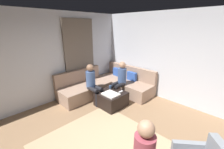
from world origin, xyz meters
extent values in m
cube|color=silver|center=(0.00, 2.94, 1.35)|extent=(6.00, 0.12, 2.70)
cube|color=silver|center=(-2.94, 0.00, 1.35)|extent=(0.12, 6.00, 2.70)
cube|color=#726659|center=(-2.84, 1.30, 1.25)|extent=(0.06, 1.10, 2.50)
cube|color=#9E7F6B|center=(-1.78, 2.41, 0.21)|extent=(2.10, 0.85, 0.42)
cube|color=#9E7F6B|center=(-1.78, 2.76, 0.65)|extent=(2.10, 0.14, 0.45)
cube|color=#9E7F6B|center=(-2.41, 1.13, 0.21)|extent=(0.85, 1.70, 0.42)
cube|color=#9E7F6B|center=(-2.76, 1.13, 0.65)|extent=(0.14, 1.70, 0.45)
cube|color=#3359B2|center=(-2.28, 2.58, 0.54)|extent=(0.36, 0.12, 0.36)
cube|color=#3359B2|center=(-1.58, 2.58, 0.54)|extent=(0.36, 0.12, 0.36)
cube|color=black|center=(-1.39, 1.35, 0.21)|extent=(0.76, 0.76, 0.42)
cube|color=white|center=(-1.29, 1.23, 0.44)|extent=(0.44, 0.36, 0.04)
cylinder|color=#334C72|center=(-1.61, 1.53, 0.47)|extent=(0.08, 0.08, 0.10)
cube|color=white|center=(-1.21, 1.57, 0.43)|extent=(0.05, 0.15, 0.02)
cube|color=gray|center=(0.98, 0.70, 0.51)|extent=(0.48, 0.42, 0.22)
cylinder|color=black|center=(-1.47, 1.63, 0.21)|extent=(0.12, 0.12, 0.42)
cylinder|color=black|center=(-1.65, 1.63, 0.21)|extent=(0.12, 0.12, 0.42)
cylinder|color=black|center=(-1.47, 1.83, 0.48)|extent=(0.12, 0.40, 0.12)
cylinder|color=black|center=(-1.65, 1.83, 0.48)|extent=(0.12, 0.40, 0.12)
cylinder|color=#3F598C|center=(-1.56, 2.03, 0.73)|extent=(0.28, 0.28, 0.50)
sphere|color=tan|center=(-1.56, 2.03, 1.09)|extent=(0.22, 0.22, 0.22)
cylinder|color=black|center=(-1.63, 1.20, 0.21)|extent=(0.12, 0.12, 0.42)
cylinder|color=black|center=(-1.63, 1.02, 0.21)|extent=(0.12, 0.12, 0.42)
cylinder|color=black|center=(-1.83, 1.20, 0.48)|extent=(0.40, 0.12, 0.12)
cylinder|color=black|center=(-1.83, 1.02, 0.48)|extent=(0.40, 0.12, 0.12)
cylinder|color=#3F598C|center=(-2.03, 1.11, 0.73)|extent=(0.28, 0.28, 0.50)
sphere|color=#8C664C|center=(-2.03, 1.11, 1.09)|extent=(0.22, 0.22, 0.22)
sphere|color=tan|center=(0.61, -0.03, 1.07)|extent=(0.22, 0.22, 0.22)
camera|label=1|loc=(1.35, -1.37, 2.27)|focal=23.28mm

